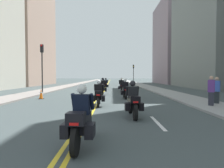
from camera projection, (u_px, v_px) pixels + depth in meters
The scene contains 21 objects.
ground_plane at pixel (107, 84), 47.67m from camera, with size 264.00×264.00×0.00m, color #3D4748.
sidewalk_left at pixel (77, 84), 47.64m from camera, with size 2.58×144.00×0.12m, color gray.
sidewalk_right at pixel (136, 84), 47.70m from camera, with size 2.58×144.00×0.12m, color gray.
centreline_yellow_inner at pixel (106, 84), 47.67m from camera, with size 0.12×132.00×0.01m, color yellow.
centreline_yellow_outer at pixel (107, 84), 47.67m from camera, with size 0.12×132.00×0.01m, color yellow.
lane_dashes_white at pixel (123, 89), 28.70m from camera, with size 0.14×56.40×0.01m.
building_right_1 at pixel (210, 10), 31.23m from camera, with size 7.02×17.31×24.08m.
building_left_2 at pixel (27, 18), 41.28m from camera, with size 6.69×16.55×27.29m.
building_right_2 at pixel (172, 43), 50.46m from camera, with size 6.99×16.14×20.11m.
motorcycle_0 at pixel (80, 121), 5.06m from camera, with size 0.78×2.18×1.59m.
motorcycle_1 at pixel (132, 102), 8.79m from camera, with size 0.77×2.31×1.59m.
motorcycle_2 at pixel (98, 95), 12.11m from camera, with size 0.77×2.21×1.57m.
motorcycle_3 at pixel (124, 90), 16.15m from camera, with size 0.78×2.10×1.61m.
motorcycle_4 at pixel (102, 88), 19.42m from camera, with size 0.77×2.28×1.66m.
motorcycle_5 at pixel (121, 86), 23.39m from camera, with size 0.77×2.18×1.62m.
motorcycle_6 at pixel (105, 85), 27.07m from camera, with size 0.77×2.22×1.57m.
traffic_cone_1 at pixel (40, 94), 15.87m from camera, with size 0.37×0.37×0.81m.
traffic_light_near at pixel (41, 60), 20.49m from camera, with size 0.28×0.38×5.00m.
traffic_light_far at pixel (133, 71), 46.57m from camera, with size 0.28×0.38×4.46m.
pedestrian_0 at pixel (210, 91), 11.48m from camera, with size 0.42×0.37×1.80m.
pedestrian_1 at pixel (216, 91), 12.40m from camera, with size 0.47×0.43×1.74m.
Camera 1 is at (1.08, 0.36, 1.77)m, focal length 32.43 mm.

